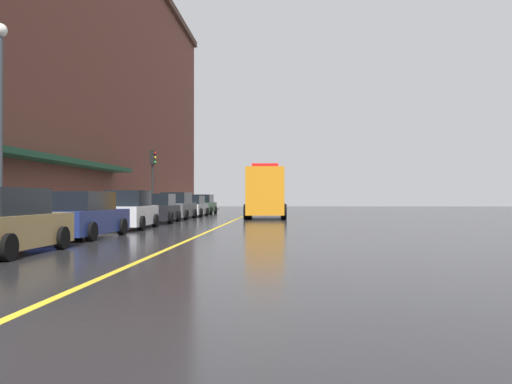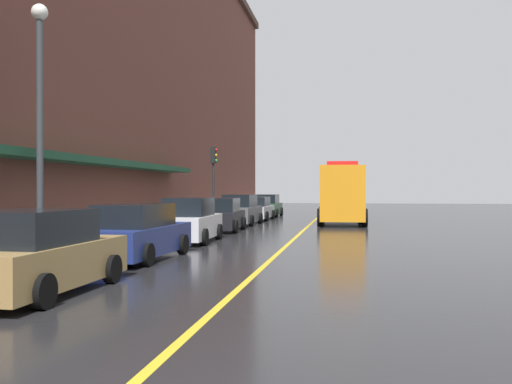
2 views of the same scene
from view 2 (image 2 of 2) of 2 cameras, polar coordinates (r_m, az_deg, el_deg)
ground_plane at (r=28.30m, az=4.57°, el=-3.94°), size 112.00×112.00×0.00m
sidewalk_left at (r=29.45m, az=-7.57°, el=-3.63°), size 2.40×70.00×0.15m
lane_center_stripe at (r=28.30m, az=4.57°, el=-3.94°), size 0.16×70.00×0.01m
brick_building_left at (r=31.78m, az=-19.30°, el=14.06°), size 11.25×64.00×19.30m
parked_car_1 at (r=12.38m, az=-20.76°, el=-5.80°), size 2.09×4.62×1.69m
parked_car_2 at (r=17.53m, az=-11.67°, el=-4.03°), size 2.14×4.88×1.66m
parked_car_3 at (r=22.83m, az=-6.55°, el=-2.91°), size 2.04×4.41×1.76m
parked_car_4 at (r=28.53m, az=-3.54°, el=-2.35°), size 2.21×4.25×1.65m
parked_car_5 at (r=33.54m, az=-1.53°, el=-1.86°), size 2.10×4.46×1.77m
parked_car_6 at (r=38.59m, az=0.00°, el=-1.70°), size 2.12×4.33×1.56m
parked_car_7 at (r=43.66m, az=1.10°, el=-1.40°), size 2.08×4.22×1.68m
utility_truck at (r=35.39m, az=8.48°, el=-0.28°), size 2.95×8.26×3.64m
parking_meter_0 at (r=28.66m, az=-6.24°, el=-1.77°), size 0.14×0.18×1.33m
parking_meter_1 at (r=15.91m, az=-19.56°, el=-3.47°), size 0.14×0.18×1.33m
parking_meter_2 at (r=17.11m, az=-17.36°, el=-3.20°), size 0.14×0.18×1.33m
street_lamp_left at (r=16.74m, az=-20.60°, el=8.17°), size 0.44×0.44×6.94m
traffic_light_near at (r=32.58m, az=-4.23°, el=2.17°), size 0.38×0.36×4.30m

